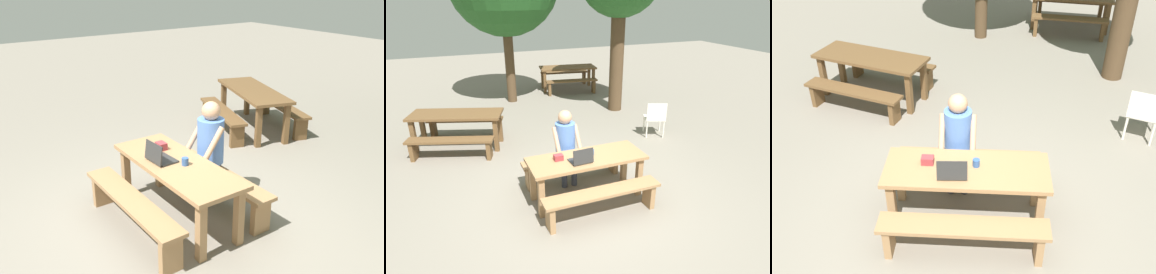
% 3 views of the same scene
% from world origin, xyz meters
% --- Properties ---
extents(ground_plane, '(30.00, 30.00, 0.00)m').
position_xyz_m(ground_plane, '(0.00, 0.00, 0.00)').
color(ground_plane, gray).
extents(picnic_table_front, '(1.85, 0.70, 0.72)m').
position_xyz_m(picnic_table_front, '(0.00, 0.00, 0.60)').
color(picnic_table_front, '#9E754C').
rests_on(picnic_table_front, ground).
extents(bench_near, '(1.80, 0.30, 0.45)m').
position_xyz_m(bench_near, '(0.00, -0.60, 0.34)').
color(bench_near, '#9E754C').
rests_on(bench_near, ground).
extents(bench_far, '(1.80, 0.30, 0.45)m').
position_xyz_m(bench_far, '(0.00, 0.60, 0.34)').
color(bench_far, '#9E754C').
rests_on(bench_far, ground).
extents(laptop, '(0.34, 0.28, 0.25)m').
position_xyz_m(laptop, '(-0.15, -0.14, 0.78)').
color(laptop, '#2D2D2D').
rests_on(laptop, picnic_table_front).
extents(small_pouch, '(0.14, 0.10, 0.09)m').
position_xyz_m(small_pouch, '(-0.44, 0.07, 0.77)').
color(small_pouch, '#993338').
rests_on(small_pouch, picnic_table_front).
extents(coffee_mug, '(0.08, 0.08, 0.09)m').
position_xyz_m(coffee_mug, '(0.10, 0.05, 0.77)').
color(coffee_mug, '#335693').
rests_on(coffee_mug, picnic_table_front).
extents(person_seated, '(0.44, 0.42, 1.32)m').
position_xyz_m(person_seated, '(-0.14, 0.57, 0.78)').
color(person_seated, '#333847').
rests_on(person_seated, ground).
extents(plastic_chair, '(0.57, 0.57, 0.83)m').
position_xyz_m(plastic_chair, '(2.48, 1.79, 0.45)').
color(plastic_chair, silver).
rests_on(plastic_chair, ground).
extents(picnic_table_mid, '(2.01, 1.29, 0.76)m').
position_xyz_m(picnic_table_mid, '(-1.77, 2.83, 0.64)').
color(picnic_table_mid, brown).
rests_on(picnic_table_mid, ground).
extents(bench_mid_south, '(1.70, 0.83, 0.43)m').
position_xyz_m(bench_mid_south, '(-1.96, 2.27, 0.32)').
color(bench_mid_south, brown).
rests_on(bench_mid_south, ground).
extents(bench_mid_north, '(1.70, 0.83, 0.43)m').
position_xyz_m(bench_mid_north, '(-1.57, 3.39, 0.32)').
color(bench_mid_north, brown).
rests_on(bench_mid_north, ground).
extents(picnic_table_rear, '(1.96, 1.06, 0.77)m').
position_xyz_m(picnic_table_rear, '(2.07, 6.46, 0.65)').
color(picnic_table_rear, brown).
rests_on(picnic_table_rear, ground).
extents(bench_rear_south, '(1.70, 0.55, 0.47)m').
position_xyz_m(bench_rear_south, '(1.97, 5.81, 0.35)').
color(bench_rear_south, brown).
rests_on(bench_rear_south, ground).
extents(bench_rear_north, '(1.70, 0.55, 0.47)m').
position_xyz_m(bench_rear_north, '(2.17, 7.11, 0.35)').
color(bench_rear_north, brown).
rests_on(bench_rear_north, ground).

